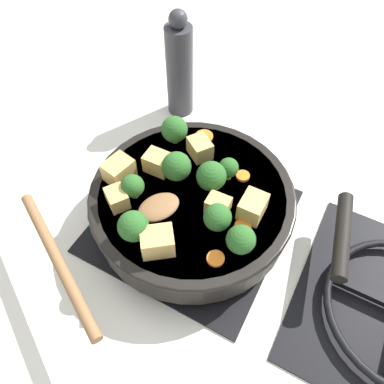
{
  "coord_description": "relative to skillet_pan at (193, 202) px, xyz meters",
  "views": [
    {
      "loc": [
        0.32,
        0.17,
        0.56
      ],
      "look_at": [
        0.0,
        0.0,
        0.09
      ],
      "focal_mm": 35.0,
      "sensor_mm": 36.0,
      "label": 1
    }
  ],
  "objects": [
    {
      "name": "ground_plane",
      "position": [
        0.0,
        -0.0,
        -0.06
      ],
      "size": [
        2.4,
        2.4,
        0.0
      ],
      "primitive_type": "plane",
      "color": "silver"
    },
    {
      "name": "front_burner_grate",
      "position": [
        0.0,
        -0.0,
        -0.05
      ],
      "size": [
        0.31,
        0.31,
        0.03
      ],
      "color": "black",
      "rests_on": "ground_plane"
    },
    {
      "name": "skillet_pan",
      "position": [
        0.0,
        0.0,
        0.0
      ],
      "size": [
        0.34,
        0.43,
        0.06
      ],
      "color": "black",
      "rests_on": "front_burner_grate"
    },
    {
      "name": "wooden_spoon",
      "position": [
        0.14,
        -0.08,
        0.03
      ],
      "size": [
        0.25,
        0.24,
        0.02
      ],
      "color": "brown",
      "rests_on": "skillet_pan"
    },
    {
      "name": "tofu_cube_center_large",
      "position": [
        0.01,
        0.05,
        0.04
      ],
      "size": [
        0.03,
        0.04,
        0.03
      ],
      "primitive_type": "cube",
      "rotation": [
        0.0,
        0.0,
        4.74
      ],
      "color": "tan",
      "rests_on": "skillet_pan"
    },
    {
      "name": "tofu_cube_near_handle",
      "position": [
        0.08,
        -0.09,
        0.04
      ],
      "size": [
        0.04,
        0.05,
        0.03
      ],
      "primitive_type": "cube",
      "rotation": [
        0.0,
        0.0,
        4.12
      ],
      "color": "tan",
      "rests_on": "skillet_pan"
    },
    {
      "name": "tofu_cube_east_chunk",
      "position": [
        0.11,
        0.0,
        0.04
      ],
      "size": [
        0.06,
        0.06,
        0.04
      ],
      "primitive_type": "cube",
      "rotation": [
        0.0,
        0.0,
        2.22
      ],
      "color": "tan",
      "rests_on": "skillet_pan"
    },
    {
      "name": "tofu_cube_west_chunk",
      "position": [
        -0.01,
        0.1,
        0.04
      ],
      "size": [
        0.04,
        0.04,
        0.04
      ],
      "primitive_type": "cube",
      "rotation": [
        0.0,
        0.0,
        6.28
      ],
      "color": "tan",
      "rests_on": "skillet_pan"
    },
    {
      "name": "tofu_cube_back_piece",
      "position": [
        -0.02,
        -0.07,
        0.04
      ],
      "size": [
        0.03,
        0.04,
        0.03
      ],
      "primitive_type": "cube",
      "rotation": [
        0.0,
        0.0,
        4.73
      ],
      "color": "tan",
      "rests_on": "skillet_pan"
    },
    {
      "name": "tofu_cube_front_piece",
      "position": [
        0.03,
        -0.12,
        0.04
      ],
      "size": [
        0.05,
        0.04,
        0.04
      ],
      "primitive_type": "cube",
      "rotation": [
        0.0,
        0.0,
        2.93
      ],
      "color": "tan",
      "rests_on": "skillet_pan"
    },
    {
      "name": "tofu_cube_mid_small",
      "position": [
        -0.08,
        -0.03,
        0.04
      ],
      "size": [
        0.05,
        0.05,
        0.03
      ],
      "primitive_type": "cube",
      "rotation": [
        0.0,
        0.0,
        0.96
      ],
      "color": "tan",
      "rests_on": "skillet_pan"
    },
    {
      "name": "broccoli_floret_near_spoon",
      "position": [
        -0.05,
        0.04,
        0.05
      ],
      "size": [
        0.03,
        0.03,
        0.04
      ],
      "color": "#709956",
      "rests_on": "skillet_pan"
    },
    {
      "name": "broccoli_floret_center_top",
      "position": [
        -0.01,
        -0.04,
        0.06
      ],
      "size": [
        0.05,
        0.05,
        0.05
      ],
      "color": "#709956",
      "rests_on": "skillet_pan"
    },
    {
      "name": "broccoli_floret_east_rim",
      "position": [
        0.05,
        -0.08,
        0.05
      ],
      "size": [
        0.04,
        0.04,
        0.04
      ],
      "color": "#709956",
      "rests_on": "skillet_pan"
    },
    {
      "name": "broccoli_floret_west_rim",
      "position": [
        -0.09,
        -0.08,
        0.06
      ],
      "size": [
        0.05,
        0.05,
        0.05
      ],
      "color": "#709956",
      "rests_on": "skillet_pan"
    },
    {
      "name": "broccoli_floret_north_edge",
      "position": [
        0.04,
        0.06,
        0.05
      ],
      "size": [
        0.04,
        0.04,
        0.05
      ],
      "color": "#709956",
      "rests_on": "skillet_pan"
    },
    {
      "name": "broccoli_floret_south_cluster",
      "position": [
        -0.02,
        0.02,
        0.06
      ],
      "size": [
        0.05,
        0.05,
        0.05
      ],
      "color": "#709956",
      "rests_on": "skillet_pan"
    },
    {
      "name": "broccoli_floret_mid_floret",
      "position": [
        0.11,
        -0.04,
        0.05
      ],
      "size": [
        0.05,
        0.05,
        0.05
      ],
      "color": "#709956",
      "rests_on": "skillet_pan"
    },
    {
      "name": "broccoli_floret_small_inner",
      "position": [
        0.06,
        0.11,
        0.05
      ],
      "size": [
        0.04,
        0.04,
        0.05
      ],
      "color": "#709956",
      "rests_on": "skillet_pan"
    },
    {
      "name": "carrot_slice_orange_thin",
      "position": [
        -0.12,
        -0.04,
        0.03
      ],
      "size": [
        0.03,
        0.03,
        0.01
      ],
      "primitive_type": "cylinder",
      "color": "orange",
      "rests_on": "skillet_pan"
    },
    {
      "name": "carrot_slice_near_center",
      "position": [
        0.02,
        0.1,
        0.03
      ],
      "size": [
        0.03,
        0.03,
        0.01
      ],
      "primitive_type": "cylinder",
      "color": "orange",
      "rests_on": "skillet_pan"
    },
    {
      "name": "carrot_slice_edge_slice",
      "position": [
        -0.07,
        0.06,
        0.03
      ],
      "size": [
        0.02,
        0.02,
        0.01
      ],
      "primitive_type": "cylinder",
      "color": "orange",
      "rests_on": "skillet_pan"
    },
    {
      "name": "carrot_slice_under_broccoli",
      "position": [
        0.09,
        0.08,
        0.03
      ],
      "size": [
        0.03,
        0.03,
        0.01
      ],
      "primitive_type": "cylinder",
      "color": "orange",
      "rests_on": "skillet_pan"
    },
    {
      "name": "pepper_mill",
      "position": [
        -0.25,
        -0.17,
        0.05
      ],
      "size": [
        0.06,
        0.06,
        0.23
      ],
      "color": "#333338",
      "rests_on": "ground_plane"
    }
  ]
}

